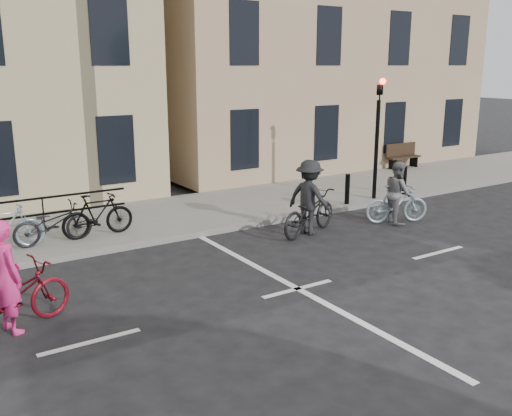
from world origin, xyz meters
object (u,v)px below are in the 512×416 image
cyclist_pink (9,293)px  cyclist_dark (309,205)px  cyclist_grey (397,198)px  bench (402,155)px  traffic_light (378,124)px

cyclist_pink → cyclist_dark: (7.38, 1.73, 0.10)m
cyclist_pink → cyclist_grey: cyclist_pink is taller
cyclist_grey → cyclist_pink: bearing=119.9°
bench → cyclist_grey: cyclist_grey is taller
traffic_light → cyclist_dark: 4.40m
cyclist_grey → cyclist_dark: bearing=102.6°
bench → cyclist_pink: size_ratio=0.72×
traffic_light → cyclist_grey: bearing=-119.2°
cyclist_pink → traffic_light: bearing=-91.0°
traffic_light → cyclist_grey: size_ratio=2.17×
cyclist_grey → bench: bearing=-25.0°
traffic_light → cyclist_pink: (-11.13, -3.26, -1.81)m
traffic_light → bench: size_ratio=2.44×
traffic_light → cyclist_dark: size_ratio=1.73×
bench → cyclist_dark: 9.87m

